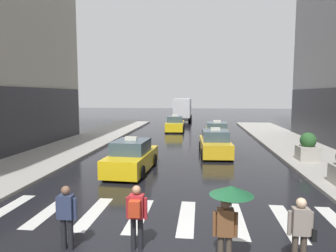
{
  "coord_description": "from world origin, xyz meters",
  "views": [
    {
      "loc": [
        1.18,
        -6.12,
        3.9
      ],
      "look_at": [
        -0.39,
        8.0,
        2.4
      ],
      "focal_mm": 31.76,
      "sensor_mm": 36.0,
      "label": 1
    }
  ],
  "objects_px": {
    "taxi_third": "(217,133)",
    "taxi_fourth": "(175,124)",
    "taxi_lead": "(132,157)",
    "box_truck": "(183,109)",
    "taxi_second": "(215,144)",
    "pedestrian_with_umbrella": "(229,205)",
    "planter_mid_block": "(308,148)",
    "pedestrian_with_backpack": "(136,212)",
    "pedestrian_with_handbag": "(301,229)",
    "pedestrian_plain_coat": "(66,214)"
  },
  "relations": [
    {
      "from": "taxi_fourth",
      "to": "pedestrian_with_umbrella",
      "type": "height_order",
      "value": "pedestrian_with_umbrella"
    },
    {
      "from": "taxi_lead",
      "to": "pedestrian_with_umbrella",
      "type": "distance_m",
      "value": 9.19
    },
    {
      "from": "taxi_third",
      "to": "pedestrian_with_umbrella",
      "type": "relative_size",
      "value": 2.37
    },
    {
      "from": "taxi_third",
      "to": "taxi_fourth",
      "type": "xyz_separation_m",
      "value": [
        -4.09,
        6.8,
        0.0
      ]
    },
    {
      "from": "box_truck",
      "to": "pedestrian_with_backpack",
      "type": "xyz_separation_m",
      "value": [
        0.97,
        -34.97,
        -0.88
      ]
    },
    {
      "from": "box_truck",
      "to": "pedestrian_with_umbrella",
      "type": "bearing_deg",
      "value": -84.9
    },
    {
      "from": "pedestrian_plain_coat",
      "to": "taxi_third",
      "type": "bearing_deg",
      "value": 75.5
    },
    {
      "from": "taxi_fourth",
      "to": "pedestrian_with_handbag",
      "type": "height_order",
      "value": "taxi_fourth"
    },
    {
      "from": "taxi_second",
      "to": "pedestrian_with_handbag",
      "type": "relative_size",
      "value": 2.8
    },
    {
      "from": "pedestrian_with_umbrella",
      "to": "pedestrian_with_handbag",
      "type": "xyz_separation_m",
      "value": [
        1.59,
        0.23,
        -0.58
      ]
    },
    {
      "from": "pedestrian_with_handbag",
      "to": "pedestrian_plain_coat",
      "type": "bearing_deg",
      "value": 177.43
    },
    {
      "from": "box_truck",
      "to": "pedestrian_with_handbag",
      "type": "relative_size",
      "value": 4.58
    },
    {
      "from": "pedestrian_with_umbrella",
      "to": "pedestrian_with_handbag",
      "type": "distance_m",
      "value": 1.71
    },
    {
      "from": "pedestrian_with_handbag",
      "to": "pedestrian_with_umbrella",
      "type": "bearing_deg",
      "value": -171.78
    },
    {
      "from": "taxi_lead",
      "to": "taxi_second",
      "type": "height_order",
      "value": "same"
    },
    {
      "from": "taxi_third",
      "to": "pedestrian_with_handbag",
      "type": "xyz_separation_m",
      "value": [
        0.89,
        -18.24,
        0.21
      ]
    },
    {
      "from": "taxi_third",
      "to": "pedestrian_with_handbag",
      "type": "distance_m",
      "value": 18.26
    },
    {
      "from": "pedestrian_with_backpack",
      "to": "planter_mid_block",
      "type": "bearing_deg",
      "value": 53.96
    },
    {
      "from": "taxi_second",
      "to": "pedestrian_with_backpack",
      "type": "xyz_separation_m",
      "value": [
        -2.5,
        -12.22,
        0.25
      ]
    },
    {
      "from": "taxi_second",
      "to": "pedestrian_with_backpack",
      "type": "height_order",
      "value": "taxi_second"
    },
    {
      "from": "taxi_lead",
      "to": "planter_mid_block",
      "type": "distance_m",
      "value": 10.07
    },
    {
      "from": "taxi_fourth",
      "to": "planter_mid_block",
      "type": "bearing_deg",
      "value": -57.69
    },
    {
      "from": "pedestrian_with_handbag",
      "to": "taxi_third",
      "type": "bearing_deg",
      "value": 92.79
    },
    {
      "from": "pedestrian_with_backpack",
      "to": "pedestrian_plain_coat",
      "type": "distance_m",
      "value": 1.75
    },
    {
      "from": "pedestrian_with_backpack",
      "to": "pedestrian_with_handbag",
      "type": "distance_m",
      "value": 3.83
    },
    {
      "from": "taxi_fourth",
      "to": "pedestrian_with_backpack",
      "type": "bearing_deg",
      "value": -87.27
    },
    {
      "from": "taxi_second",
      "to": "taxi_lead",
      "type": "bearing_deg",
      "value": -133.15
    },
    {
      "from": "taxi_second",
      "to": "taxi_third",
      "type": "xyz_separation_m",
      "value": [
        0.41,
        5.59,
        0.0
      ]
    },
    {
      "from": "taxi_second",
      "to": "pedestrian_with_handbag",
      "type": "distance_m",
      "value": 12.72
    },
    {
      "from": "box_truck",
      "to": "planter_mid_block",
      "type": "relative_size",
      "value": 4.72
    },
    {
      "from": "pedestrian_plain_coat",
      "to": "taxi_second",
      "type": "bearing_deg",
      "value": 71.12
    },
    {
      "from": "taxi_fourth",
      "to": "planter_mid_block",
      "type": "relative_size",
      "value": 2.86
    },
    {
      "from": "taxi_second",
      "to": "pedestrian_with_umbrella",
      "type": "height_order",
      "value": "pedestrian_with_umbrella"
    },
    {
      "from": "pedestrian_with_handbag",
      "to": "pedestrian_with_backpack",
      "type": "bearing_deg",
      "value": 173.47
    },
    {
      "from": "pedestrian_with_handbag",
      "to": "pedestrian_plain_coat",
      "type": "distance_m",
      "value": 5.55
    },
    {
      "from": "taxi_lead",
      "to": "taxi_third",
      "type": "height_order",
      "value": "same"
    },
    {
      "from": "taxi_second",
      "to": "pedestrian_with_handbag",
      "type": "xyz_separation_m",
      "value": [
        1.3,
        -12.65,
        0.21
      ]
    },
    {
      "from": "taxi_third",
      "to": "pedestrian_with_umbrella",
      "type": "xyz_separation_m",
      "value": [
        -0.7,
        -18.47,
        0.79
      ]
    },
    {
      "from": "box_truck",
      "to": "planter_mid_block",
      "type": "height_order",
      "value": "box_truck"
    },
    {
      "from": "taxi_second",
      "to": "pedestrian_plain_coat",
      "type": "xyz_separation_m",
      "value": [
        -4.24,
        -12.41,
        0.21
      ]
    },
    {
      "from": "taxi_third",
      "to": "taxi_fourth",
      "type": "distance_m",
      "value": 7.93
    },
    {
      "from": "taxi_lead",
      "to": "box_truck",
      "type": "bearing_deg",
      "value": 88.07
    },
    {
      "from": "taxi_third",
      "to": "pedestrian_plain_coat",
      "type": "height_order",
      "value": "taxi_third"
    },
    {
      "from": "box_truck",
      "to": "pedestrian_with_umbrella",
      "type": "height_order",
      "value": "box_truck"
    },
    {
      "from": "pedestrian_with_umbrella",
      "to": "planter_mid_block",
      "type": "xyz_separation_m",
      "value": [
        5.49,
        11.24,
        -0.64
      ]
    },
    {
      "from": "taxi_second",
      "to": "taxi_fourth",
      "type": "bearing_deg",
      "value": 106.55
    },
    {
      "from": "box_truck",
      "to": "pedestrian_with_backpack",
      "type": "distance_m",
      "value": 34.99
    },
    {
      "from": "pedestrian_with_backpack",
      "to": "box_truck",
      "type": "bearing_deg",
      "value": 91.59
    },
    {
      "from": "taxi_lead",
      "to": "taxi_second",
      "type": "xyz_separation_m",
      "value": [
        4.4,
        4.69,
        0.0
      ]
    },
    {
      "from": "taxi_lead",
      "to": "box_truck",
      "type": "distance_m",
      "value": 27.48
    }
  ]
}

